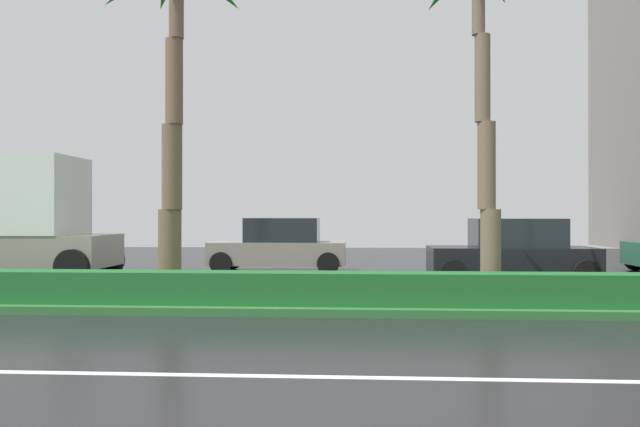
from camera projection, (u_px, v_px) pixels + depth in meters
ground_plane at (322, 298)px, 13.95m from camera, size 90.00×42.00×0.10m
near_lane_divider_stripe at (286, 376)px, 6.96m from camera, size 81.00×0.14×0.01m
median_strip at (319, 298)px, 12.95m from camera, size 85.50×4.00×0.15m
median_hedge at (315, 288)px, 11.56m from camera, size 76.50×0.70×0.60m
palm_tree_mid_left at (177, 5)px, 12.99m from camera, size 3.61×3.63×7.67m
box_truck_lead at (1, 224)px, 17.67m from camera, size 6.40×2.64×3.46m
car_in_traffic_leading at (280, 246)px, 19.94m from camera, size 4.30×2.02×1.72m
car_in_traffic_second at (513, 252)px, 16.67m from camera, size 4.30×2.02×1.72m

